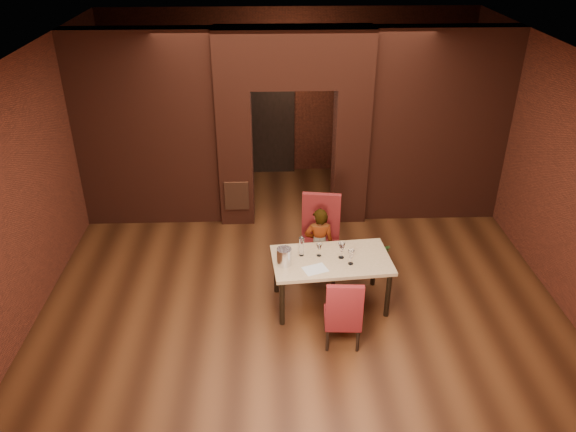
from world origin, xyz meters
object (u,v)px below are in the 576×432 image
Objects in this scene: dining_table at (330,281)px; wine_glass_b at (341,250)px; chair_far at (320,239)px; chair_near at (343,310)px; potted_plant at (378,253)px; wine_glass_a at (319,250)px; person_seated at (319,245)px; water_bottle at (301,246)px; wine_bucket at (284,257)px; wine_glass_c at (351,257)px.

wine_glass_b reaches higher than dining_table.
wine_glass_b is (0.22, -0.67, 0.23)m from chair_far.
chair_far is 1.47m from chair_near.
potted_plant is (0.76, 1.72, -0.29)m from chair_near.
dining_table is at bearing -130.91° from potted_plant.
wine_glass_a is 0.49× the size of potted_plant.
person_seated is 4.04× the size of water_bottle.
wine_bucket is (-0.75, -0.13, 0.00)m from wine_glass_b.
chair_near is at bearing -104.73° from wine_glass_c.
potted_plant is at bearing 35.13° from water_bottle.
dining_table is 0.74m from chair_far.
wine_glass_c is at bearing -20.35° from water_bottle.
chair_near is at bearing -94.52° from wine_glass_b.
chair_far is at bearing 63.62° from water_bottle.
chair_near is at bearing -89.87° from dining_table.
wine_glass_a is 0.64× the size of water_bottle.
water_bottle is (-0.46, 0.86, 0.38)m from chair_near.
water_bottle is (-0.23, 0.02, 0.05)m from wine_glass_a.
potted_plant is at bearing 36.32° from wine_bucket.
dining_table is 5.39× the size of water_bottle.
chair_near is 3.37× the size of water_bottle.
dining_table is 1.60× the size of chair_near.
chair_near is 1.01m from wine_bucket.
chair_near is 4.67× the size of wine_glass_c.
potted_plant is (0.70, 0.94, -0.65)m from wine_glass_b.
wine_glass_c is 0.89× the size of wine_bucket.
wine_glass_c is at bearing -55.53° from wine_glass_b.
wine_bucket is 1.91m from potted_plant.
person_seated is at bearing 95.76° from dining_table.
potted_plant is (0.83, 0.96, -0.17)m from dining_table.
wine_glass_b is (0.29, -0.06, 0.02)m from wine_glass_a.
wine_glass_b is 1.09× the size of wine_glass_c.
dining_table is 0.53m from wine_glass_c.
chair_near reaches higher than dining_table.
dining_table is 7.47× the size of wine_glass_c.
water_bottle reaches higher than wine_glass_b.
wine_bucket reaches higher than wine_glass_b.
wine_bucket is 0.62× the size of potted_plant.
chair_far is 1.05m from potted_plant.
water_bottle is at bearing 61.54° from person_seated.
chair_near is 5.30× the size of wine_glass_a.
chair_far reaches higher than wine_glass_b.
wine_glass_c is 0.85m from wine_bucket.
wine_glass_b is at bearing 9.87° from wine_bucket.
chair_far is (-0.09, 0.69, 0.24)m from dining_table.
person_seated is (-0.02, -0.11, -0.03)m from chair_far.
wine_glass_b is 0.76m from wine_bucket.
wine_glass_a is 0.24m from water_bottle.
dining_table is 4.13× the size of potted_plant.
chair_near is 4.29× the size of wine_glass_b.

